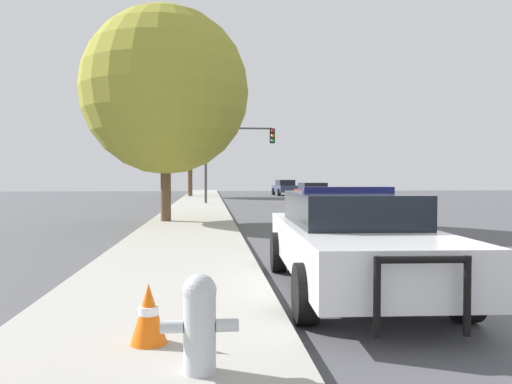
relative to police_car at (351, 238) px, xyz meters
The scene contains 10 objects.
ground_plane 2.51m from the police_car, ahead, with size 110.00×110.00×0.00m, color #4F4F54.
sidewalk_left 2.81m from the police_car, behind, with size 3.00×110.00×0.13m.
police_car is the anchor object (origin of this frame).
fire_hydrant 3.88m from the police_car, 123.68° to the right, with size 0.61×0.27×0.78m.
traffic_light 23.49m from the police_car, 91.25° to the left, with size 4.31×0.35×4.70m.
car_background_oncoming 25.45m from the police_car, 79.40° to the left, with size 2.07×4.04×1.33m.
car_background_distant 39.21m from the police_car, 82.79° to the left, with size 2.04×4.60×1.46m.
tree_sidewalk_near 11.96m from the police_car, 108.65° to the left, with size 5.86×5.86×7.52m.
tree_sidewalk_far 35.70m from the police_car, 96.00° to the left, with size 5.57×5.57×8.09m.
traffic_cone 3.64m from the police_car, 136.50° to the right, with size 0.34×0.34×0.56m.
Camera 1 is at (-4.45, -7.23, 1.66)m, focal length 35.00 mm.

